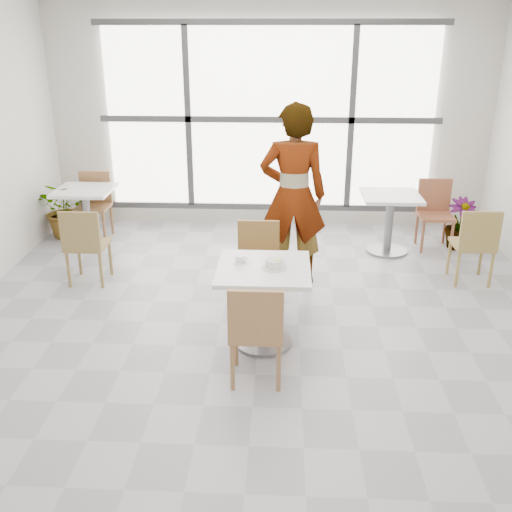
{
  "coord_description": "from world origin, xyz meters",
  "views": [
    {
      "loc": [
        0.2,
        -4.5,
        2.68
      ],
      "look_at": [
        0.0,
        -0.3,
        1.0
      ],
      "focal_mm": 40.65,
      "sensor_mm": 36.0,
      "label": 1
    }
  ],
  "objects_px": {
    "bg_table_right": "(390,215)",
    "plant_right": "(460,224)",
    "oatmeal_bowl": "(275,263)",
    "person": "(293,196)",
    "bg_chair_left_far": "(94,200)",
    "chair_near": "(256,328)",
    "bg_table_left": "(86,209)",
    "bg_chair_right_near": "(475,241)",
    "bg_chair_right_far": "(435,209)",
    "bg_chair_left_near": "(85,242)",
    "chair_far": "(258,259)",
    "coffee_cup": "(240,260)",
    "plant_left": "(66,209)",
    "main_table": "(264,291)"
  },
  "relations": [
    {
      "from": "bg_table_right",
      "to": "plant_right",
      "type": "relative_size",
      "value": 1.14
    },
    {
      "from": "oatmeal_bowl",
      "to": "person",
      "type": "distance_m",
      "value": 1.47
    },
    {
      "from": "bg_chair_left_far",
      "to": "chair_near",
      "type": "bearing_deg",
      "value": -55.61
    },
    {
      "from": "chair_near",
      "to": "bg_chair_left_far",
      "type": "bearing_deg",
      "value": -55.61
    },
    {
      "from": "bg_table_right",
      "to": "bg_table_left",
      "type": "bearing_deg",
      "value": 178.86
    },
    {
      "from": "bg_chair_right_near",
      "to": "bg_chair_right_far",
      "type": "xyz_separation_m",
      "value": [
        -0.15,
        1.19,
        0.0
      ]
    },
    {
      "from": "bg_chair_left_near",
      "to": "bg_chair_right_near",
      "type": "height_order",
      "value": "same"
    },
    {
      "from": "bg_chair_left_near",
      "to": "bg_chair_right_far",
      "type": "bearing_deg",
      "value": -161.09
    },
    {
      "from": "chair_near",
      "to": "chair_far",
      "type": "distance_m",
      "value": 1.43
    },
    {
      "from": "coffee_cup",
      "to": "bg_chair_left_near",
      "type": "distance_m",
      "value": 2.12
    },
    {
      "from": "plant_left",
      "to": "person",
      "type": "bearing_deg",
      "value": -23.38
    },
    {
      "from": "bg_table_right",
      "to": "oatmeal_bowl",
      "type": "bearing_deg",
      "value": -120.2
    },
    {
      "from": "oatmeal_bowl",
      "to": "bg_table_right",
      "type": "height_order",
      "value": "oatmeal_bowl"
    },
    {
      "from": "person",
      "to": "bg_chair_left_far",
      "type": "distance_m",
      "value": 3.0
    },
    {
      "from": "main_table",
      "to": "person",
      "type": "xyz_separation_m",
      "value": [
        0.26,
        1.43,
        0.46
      ]
    },
    {
      "from": "plant_right",
      "to": "coffee_cup",
      "type": "bearing_deg",
      "value": -136.88
    },
    {
      "from": "bg_chair_right_far",
      "to": "plant_right",
      "type": "distance_m",
      "value": 0.37
    },
    {
      "from": "chair_near",
      "to": "plant_left",
      "type": "distance_m",
      "value": 4.32
    },
    {
      "from": "bg_table_left",
      "to": "main_table",
      "type": "bearing_deg",
      "value": -45.88
    },
    {
      "from": "bg_table_left",
      "to": "plant_left",
      "type": "height_order",
      "value": "plant_left"
    },
    {
      "from": "bg_table_left",
      "to": "bg_chair_right_near",
      "type": "distance_m",
      "value": 4.73
    },
    {
      "from": "person",
      "to": "plant_right",
      "type": "distance_m",
      "value": 2.52
    },
    {
      "from": "bg_table_right",
      "to": "bg_chair_left_far",
      "type": "bearing_deg",
      "value": 173.88
    },
    {
      "from": "bg_chair_left_far",
      "to": "chair_far",
      "type": "bearing_deg",
      "value": -40.91
    },
    {
      "from": "chair_near",
      "to": "bg_chair_left_far",
      "type": "xyz_separation_m",
      "value": [
        -2.33,
        3.41,
        0.0
      ]
    },
    {
      "from": "coffee_cup",
      "to": "bg_chair_right_near",
      "type": "xyz_separation_m",
      "value": [
        2.45,
        1.33,
        -0.28
      ]
    },
    {
      "from": "chair_far",
      "to": "plant_right",
      "type": "distance_m",
      "value": 3.06
    },
    {
      "from": "plant_left",
      "to": "bg_chair_right_far",
      "type": "bearing_deg",
      "value": -1.5
    },
    {
      "from": "coffee_cup",
      "to": "bg_chair_left_near",
      "type": "bearing_deg",
      "value": 147.77
    },
    {
      "from": "bg_chair_left_near",
      "to": "bg_chair_right_near",
      "type": "xyz_separation_m",
      "value": [
        4.23,
        0.21,
        0.0
      ]
    },
    {
      "from": "main_table",
      "to": "chair_far",
      "type": "height_order",
      "value": "chair_far"
    },
    {
      "from": "bg_table_left",
      "to": "bg_table_right",
      "type": "distance_m",
      "value": 3.86
    },
    {
      "from": "person",
      "to": "plant_left",
      "type": "bearing_deg",
      "value": -25.08
    },
    {
      "from": "chair_near",
      "to": "bg_table_left",
      "type": "distance_m",
      "value": 3.86
    },
    {
      "from": "bg_table_left",
      "to": "bg_chair_right_near",
      "type": "relative_size",
      "value": 0.86
    },
    {
      "from": "oatmeal_bowl",
      "to": "bg_chair_left_far",
      "type": "bearing_deg",
      "value": 131.32
    },
    {
      "from": "oatmeal_bowl",
      "to": "bg_chair_left_far",
      "type": "distance_m",
      "value": 3.74
    },
    {
      "from": "person",
      "to": "plant_right",
      "type": "relative_size",
      "value": 3.0
    },
    {
      "from": "bg_table_left",
      "to": "plant_left",
      "type": "bearing_deg",
      "value": 142.79
    },
    {
      "from": "person",
      "to": "bg_chair_left_near",
      "type": "relative_size",
      "value": 2.26
    },
    {
      "from": "coffee_cup",
      "to": "bg_chair_right_far",
      "type": "xyz_separation_m",
      "value": [
        2.3,
        2.52,
        -0.28
      ]
    },
    {
      "from": "chair_near",
      "to": "plant_right",
      "type": "bearing_deg",
      "value": -127.72
    },
    {
      "from": "bg_chair_right_near",
      "to": "bg_chair_right_far",
      "type": "bearing_deg",
      "value": -82.56
    },
    {
      "from": "chair_far",
      "to": "bg_table_left",
      "type": "bearing_deg",
      "value": 144.28
    },
    {
      "from": "oatmeal_bowl",
      "to": "coffee_cup",
      "type": "bearing_deg",
      "value": 160.56
    },
    {
      "from": "bg_chair_left_far",
      "to": "plant_right",
      "type": "distance_m",
      "value": 4.8
    },
    {
      "from": "bg_chair_left_near",
      "to": "chair_near",
      "type": "bearing_deg",
      "value": 136.72
    },
    {
      "from": "chair_far",
      "to": "bg_table_right",
      "type": "xyz_separation_m",
      "value": [
        1.57,
        1.57,
        -0.01
      ]
    },
    {
      "from": "main_table",
      "to": "oatmeal_bowl",
      "type": "height_order",
      "value": "oatmeal_bowl"
    },
    {
      "from": "chair_near",
      "to": "bg_chair_left_near",
      "type": "xyz_separation_m",
      "value": [
        -1.95,
        1.84,
        0.0
      ]
    }
  ]
}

